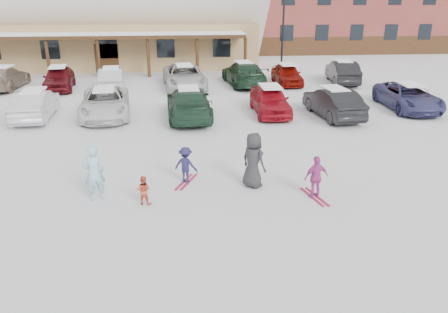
{
  "coord_description": "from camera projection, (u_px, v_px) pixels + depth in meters",
  "views": [
    {
      "loc": [
        -0.83,
        -12.18,
        6.04
      ],
      "look_at": [
        0.3,
        1.0,
        1.0
      ],
      "focal_mm": 35.0,
      "sensor_mm": 36.0,
      "label": 1
    }
  ],
  "objects": [
    {
      "name": "parked_car_3",
      "position": [
        189.0,
        103.0,
        21.86
      ],
      "size": [
        2.4,
        5.36,
        1.53
      ],
      "primitive_type": "imported",
      "rotation": [
        0.0,
        0.0,
        3.19
      ],
      "color": "#1F3F2B",
      "rests_on": "ground"
    },
    {
      "name": "parked_car_7",
      "position": [
        4.0,
        78.0,
        28.45
      ],
      "size": [
        2.08,
        4.96,
        1.43
      ],
      "primitive_type": "imported",
      "rotation": [
        0.0,
        0.0,
        3.13
      ],
      "color": "gray",
      "rests_on": "ground"
    },
    {
      "name": "child_navy",
      "position": [
        186.0,
        165.0,
        14.47
      ],
      "size": [
        0.92,
        0.74,
        1.25
      ],
      "primitive_type": "imported",
      "rotation": [
        0.0,
        0.0,
        2.74
      ],
      "color": "#1E1D44",
      "rests_on": "ground"
    },
    {
      "name": "skis_child_magenta",
      "position": [
        314.0,
        197.0,
        13.62
      ],
      "size": [
        0.54,
        1.41,
        0.03
      ],
      "primitive_type": "cube",
      "rotation": [
        0.0,
        0.0,
        3.39
      ],
      "color": "#A51739",
      "rests_on": "ground"
    },
    {
      "name": "parked_car_12",
      "position": [
        287.0,
        74.0,
        29.8
      ],
      "size": [
        1.7,
        4.09,
        1.38
      ],
      "primitive_type": "imported",
      "rotation": [
        0.0,
        0.0,
        0.02
      ],
      "color": "maroon",
      "rests_on": "ground"
    },
    {
      "name": "parked_car_13",
      "position": [
        342.0,
        72.0,
        30.26
      ],
      "size": [
        2.17,
        4.78,
        1.52
      ],
      "primitive_type": "imported",
      "rotation": [
        0.0,
        0.0,
        3.02
      ],
      "color": "black",
      "rests_on": "ground"
    },
    {
      "name": "parked_car_10",
      "position": [
        184.0,
        77.0,
        28.53
      ],
      "size": [
        3.12,
        5.78,
        1.54
      ],
      "primitive_type": "imported",
      "rotation": [
        0.0,
        0.0,
        0.1
      ],
      "color": "silver",
      "rests_on": "ground"
    },
    {
      "name": "parked_car_5",
      "position": [
        333.0,
        103.0,
        22.05
      ],
      "size": [
        2.09,
        4.64,
        1.48
      ],
      "primitive_type": "imported",
      "rotation": [
        0.0,
        0.0,
        3.26
      ],
      "color": "black",
      "rests_on": "ground"
    },
    {
      "name": "ground",
      "position": [
        217.0,
        198.0,
        13.56
      ],
      "size": [
        160.0,
        160.0,
        0.0
      ],
      "primitive_type": "plane",
      "color": "white",
      "rests_on": "ground"
    },
    {
      "name": "adult_skier",
      "position": [
        94.0,
        173.0,
        13.18
      ],
      "size": [
        0.76,
        0.65,
        1.77
      ],
      "primitive_type": "imported",
      "rotation": [
        0.0,
        0.0,
        3.56
      ],
      "color": "#9ECBE1",
      "rests_on": "ground"
    },
    {
      "name": "day_lodge",
      "position": [
        89.0,
        17.0,
        37.47
      ],
      "size": [
        29.12,
        12.5,
        10.38
      ],
      "color": "tan",
      "rests_on": "ground"
    },
    {
      "name": "skis_child_navy",
      "position": [
        186.0,
        182.0,
        14.69
      ],
      "size": [
        0.74,
        1.37,
        0.03
      ],
      "primitive_type": "cube",
      "rotation": [
        0.0,
        0.0,
        2.74
      ],
      "color": "#A51739",
      "rests_on": "ground"
    },
    {
      "name": "child_magenta",
      "position": [
        316.0,
        177.0,
        13.38
      ],
      "size": [
        0.86,
        0.52,
        1.37
      ],
      "primitive_type": "imported",
      "rotation": [
        0.0,
        0.0,
        3.39
      ],
      "color": "#BC3A93",
      "rests_on": "ground"
    },
    {
      "name": "parked_car_2",
      "position": [
        105.0,
        103.0,
        22.12
      ],
      "size": [
        2.97,
        5.38,
        1.43
      ],
      "primitive_type": "imported",
      "rotation": [
        0.0,
        0.0,
        0.12
      ],
      "color": "white",
      "rests_on": "ground"
    },
    {
      "name": "parked_car_1",
      "position": [
        35.0,
        105.0,
        21.73
      ],
      "size": [
        1.86,
        4.5,
        1.45
      ],
      "primitive_type": "imported",
      "rotation": [
        0.0,
        0.0,
        3.22
      ],
      "color": "silver",
      "rests_on": "ground"
    },
    {
      "name": "bystander_dark",
      "position": [
        253.0,
        160.0,
        14.06
      ],
      "size": [
        1.03,
        1.07,
        1.84
      ],
      "primitive_type": "imported",
      "rotation": [
        0.0,
        0.0,
        2.27
      ],
      "color": "#2A2A2D",
      "rests_on": "ground"
    },
    {
      "name": "parked_car_4",
      "position": [
        270.0,
        100.0,
        22.61
      ],
      "size": [
        1.76,
        4.3,
        1.46
      ],
      "primitive_type": "imported",
      "rotation": [
        0.0,
        0.0,
        0.01
      ],
      "color": "#A6111E",
      "rests_on": "ground"
    },
    {
      "name": "parked_car_9",
      "position": [
        112.0,
        79.0,
        28.33
      ],
      "size": [
        1.9,
        4.35,
        1.39
      ],
      "primitive_type": "imported",
      "rotation": [
        0.0,
        0.0,
        3.25
      ],
      "color": "silver",
      "rests_on": "ground"
    },
    {
      "name": "parked_car_6",
      "position": [
        408.0,
        97.0,
        23.52
      ],
      "size": [
        2.42,
        5.03,
        1.38
      ],
      "primitive_type": "imported",
      "rotation": [
        0.0,
        0.0,
        -0.02
      ],
      "color": "#3D3D6E",
      "rests_on": "ground"
    },
    {
      "name": "parked_car_8",
      "position": [
        59.0,
        78.0,
        28.22
      ],
      "size": [
        2.36,
        4.58,
        1.49
      ],
      "primitive_type": "imported",
      "rotation": [
        0.0,
        0.0,
        0.14
      ],
      "color": "#5B0E15",
      "rests_on": "ground"
    },
    {
      "name": "toddler_red",
      "position": [
        143.0,
        190.0,
        13.04
      ],
      "size": [
        0.51,
        0.43,
        0.91
      ],
      "primitive_type": "imported",
      "rotation": [
        0.0,
        0.0,
        2.92
      ],
      "color": "#D04B34",
      "rests_on": "ground"
    },
    {
      "name": "lamp_post",
      "position": [
        283.0,
        25.0,
        34.22
      ],
      "size": [
        0.5,
        0.25,
        6.29
      ],
      "color": "black",
      "rests_on": "ground"
    },
    {
      "name": "parked_car_11",
      "position": [
        244.0,
        74.0,
        29.54
      ],
      "size": [
        2.83,
        5.61,
        1.56
      ],
      "primitive_type": "imported",
      "rotation": [
        0.0,
        0.0,
        3.26
      ],
      "color": "#1C3824",
      "rests_on": "ground"
    }
  ]
}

